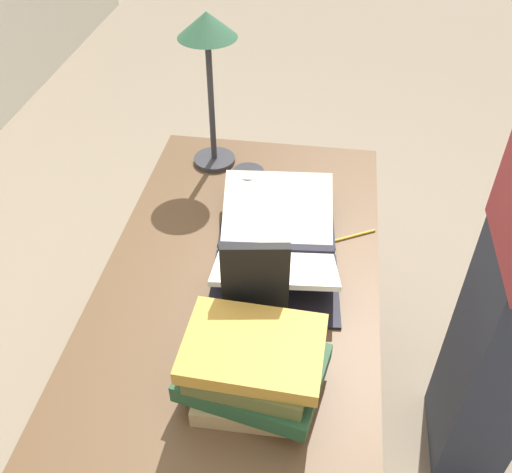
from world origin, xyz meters
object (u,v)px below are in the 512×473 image
at_px(book_stack_tall, 254,367).
at_px(reading_lamp, 208,47).
at_px(coffee_mug, 249,184).
at_px(open_book, 276,243).
at_px(pencil, 351,236).
at_px(book_standing_upright, 255,294).

relative_size(book_stack_tall, reading_lamp, 0.64).
xyz_separation_m(book_stack_tall, coffee_mug, (0.66, 0.11, -0.03)).
xyz_separation_m(open_book, book_stack_tall, (-0.43, -0.01, 0.05)).
height_order(book_stack_tall, pencil, book_stack_tall).
bearing_deg(pencil, open_book, 114.11).
height_order(open_book, book_stack_tall, book_stack_tall).
xyz_separation_m(book_stack_tall, reading_lamp, (0.83, 0.25, 0.30)).
height_order(reading_lamp, pencil, reading_lamp).
bearing_deg(pencil, reading_lamp, 55.13).
distance_m(book_standing_upright, coffee_mug, 0.53).
distance_m(reading_lamp, pencil, 0.66).
bearing_deg(pencil, coffee_mug, 65.48).
height_order(book_standing_upright, reading_lamp, reading_lamp).
bearing_deg(book_standing_upright, pencil, -38.02).
bearing_deg(pencil, book_stack_tall, 159.86).
relative_size(open_book, pencil, 4.10).
relative_size(open_book, coffee_mug, 5.24).
bearing_deg(book_stack_tall, pencil, -20.14).
distance_m(book_stack_tall, pencil, 0.56).
xyz_separation_m(book_stack_tall, book_standing_upright, (0.14, 0.02, 0.06)).
distance_m(book_stack_tall, reading_lamp, 0.91).
relative_size(coffee_mug, pencil, 0.78).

